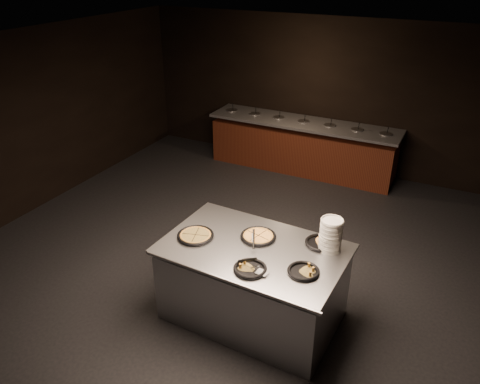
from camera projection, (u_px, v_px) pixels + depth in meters
The scene contains 11 objects.
room at pixel (210, 170), 5.94m from camera, with size 7.02×8.02×2.92m.
salad_bar at pixel (301, 149), 9.23m from camera, with size 3.70×0.83×1.18m.
serving_counter at pixel (253, 284), 5.46m from camera, with size 2.09×1.38×0.98m.
plate_stack at pixel (331, 235), 5.10m from camera, with size 0.25×0.25×0.38m, color white.
pan_veggie_whole at pixel (195, 235), 5.41m from camera, with size 0.43×0.43×0.04m.
pan_cheese_whole at pixel (258, 236), 5.39m from camera, with size 0.41×0.41×0.04m.
pan_cheese_slices_a at pixel (321, 243), 5.27m from camera, with size 0.36×0.36×0.04m.
pan_cheese_slices_b at pixel (250, 269), 4.84m from camera, with size 0.35×0.35×0.04m.
pan_veggie_slices at pixel (304, 271), 4.81m from camera, with size 0.34×0.34×0.04m.
server_left at pixel (253, 239), 5.23m from camera, with size 0.23×0.32×0.18m.
server_right at pixel (251, 263), 4.82m from camera, with size 0.36×0.11×0.17m.
Camera 1 is at (2.77, -4.65, 3.93)m, focal length 35.00 mm.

